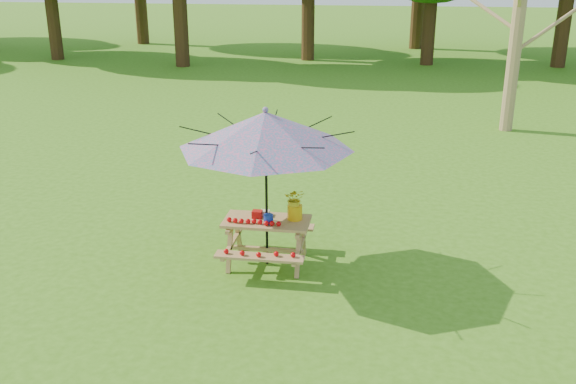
# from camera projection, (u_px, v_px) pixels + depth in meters

# --- Properties ---
(picnic_table) EXTENTS (1.20, 1.32, 0.67)m
(picnic_table) POSITION_uv_depth(u_px,v_px,m) (267.00, 242.00, 9.04)
(picnic_table) COLOR #A4764A
(picnic_table) RESTS_ON ground
(patio_umbrella) EXTENTS (2.47, 2.47, 2.27)m
(patio_umbrella) POSITION_uv_depth(u_px,v_px,m) (266.00, 131.00, 8.49)
(patio_umbrella) COLOR black
(patio_umbrella) RESTS_ON ground
(produce_bins) EXTENTS (0.33, 0.41, 0.13)m
(produce_bins) POSITION_uv_depth(u_px,v_px,m) (264.00, 216.00, 8.93)
(produce_bins) COLOR #B3100E
(produce_bins) RESTS_ON picnic_table
(tomatoes_row) EXTENTS (0.77, 0.13, 0.07)m
(tomatoes_row) POSITION_uv_depth(u_px,v_px,m) (254.00, 222.00, 8.77)
(tomatoes_row) COLOR red
(tomatoes_row) RESTS_ON picnic_table
(flower_bucket) EXTENTS (0.30, 0.27, 0.46)m
(flower_bucket) POSITION_uv_depth(u_px,v_px,m) (295.00, 203.00, 8.87)
(flower_bucket) COLOR #EEAA0C
(flower_bucket) RESTS_ON picnic_table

